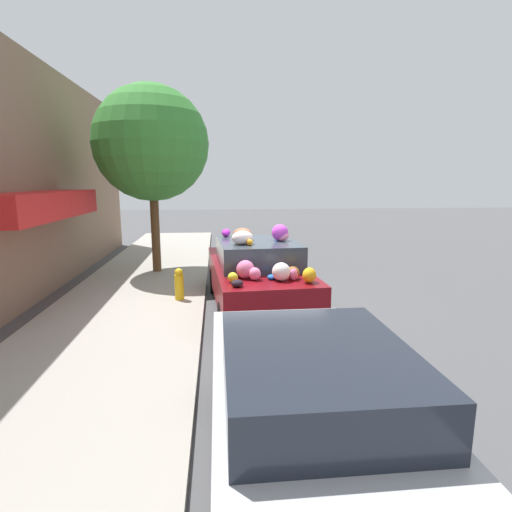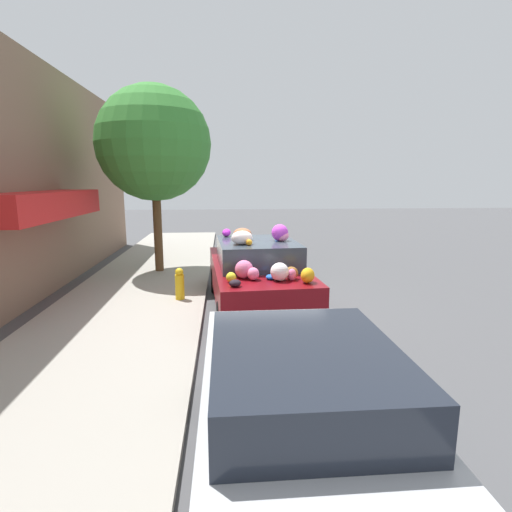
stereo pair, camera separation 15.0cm
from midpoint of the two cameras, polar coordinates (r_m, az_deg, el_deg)
ground_plane at (r=8.61m, az=-0.52°, el=-7.37°), size 60.00×60.00×0.00m
sidewalk_curb at (r=8.79m, az=-18.49°, el=-7.21°), size 24.00×3.20×0.10m
building_facade at (r=9.19m, az=-33.17°, el=9.07°), size 18.00×1.20×5.44m
street_tree at (r=11.70m, az=-15.09°, el=15.21°), size 3.13×3.13×5.14m
fire_hydrant at (r=8.90m, az=-11.40°, el=-3.97°), size 0.20×0.20×0.70m
art_car at (r=8.36m, az=-0.45°, el=-2.44°), size 4.39×2.05×1.81m
parked_car_plain at (r=3.73m, az=6.62°, el=-21.24°), size 4.10×1.73×1.37m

